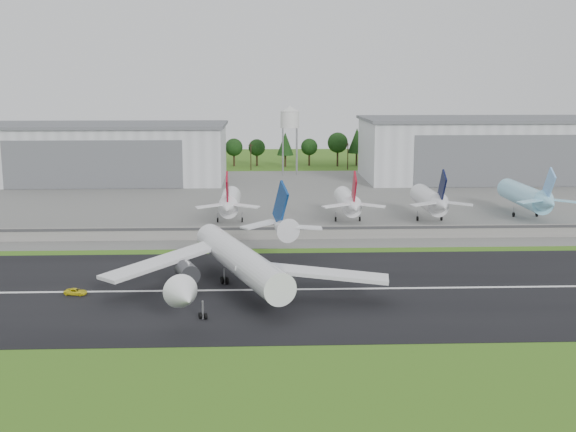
{
  "coord_description": "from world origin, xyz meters",
  "views": [
    {
      "loc": [
        -17.81,
        -125.2,
        40.33
      ],
      "look_at": [
        -11.4,
        40.0,
        9.0
      ],
      "focal_mm": 45.0,
      "sensor_mm": 36.0,
      "label": 1
    }
  ],
  "objects_px": {
    "ground_vehicle": "(76,292)",
    "parked_jet_red_a": "(229,202)",
    "parked_jet_red_b": "(349,202)",
    "parked_jet_skyblue": "(528,197)",
    "parked_jet_navy": "(431,201)",
    "main_airliner": "(239,267)"
  },
  "relations": [
    {
      "from": "parked_jet_skyblue",
      "to": "parked_jet_red_b",
      "type": "bearing_deg",
      "value": -174.61
    },
    {
      "from": "main_airliner",
      "to": "parked_jet_red_b",
      "type": "distance_m",
      "value": 73.08
    },
    {
      "from": "ground_vehicle",
      "to": "parked_jet_skyblue",
      "type": "distance_m",
      "value": 135.83
    },
    {
      "from": "main_airliner",
      "to": "parked_jet_red_a",
      "type": "xyz_separation_m",
      "value": [
        -4.59,
        66.96,
        1.19
      ]
    },
    {
      "from": "parked_jet_skyblue",
      "to": "parked_jet_red_a",
      "type": "bearing_deg",
      "value": -176.7
    },
    {
      "from": "parked_jet_navy",
      "to": "ground_vehicle",
      "type": "bearing_deg",
      "value": -140.86
    },
    {
      "from": "ground_vehicle",
      "to": "parked_jet_red_a",
      "type": "distance_m",
      "value": 73.55
    },
    {
      "from": "main_airliner",
      "to": "ground_vehicle",
      "type": "relative_size",
      "value": 13.29
    },
    {
      "from": "ground_vehicle",
      "to": "parked_jet_navy",
      "type": "distance_m",
      "value": 108.6
    },
    {
      "from": "parked_jet_red_a",
      "to": "parked_jet_navy",
      "type": "bearing_deg",
      "value": 0.03
    },
    {
      "from": "parked_jet_red_a",
      "to": "ground_vehicle",
      "type": "bearing_deg",
      "value": -111.12
    },
    {
      "from": "parked_jet_navy",
      "to": "parked_jet_red_a",
      "type": "bearing_deg",
      "value": -179.97
    },
    {
      "from": "main_airliner",
      "to": "parked_jet_skyblue",
      "type": "distance_m",
      "value": 109.95
    },
    {
      "from": "ground_vehicle",
      "to": "main_airliner",
      "type": "bearing_deg",
      "value": -76.58
    },
    {
      "from": "main_airliner",
      "to": "parked_jet_red_a",
      "type": "distance_m",
      "value": 67.13
    },
    {
      "from": "main_airliner",
      "to": "parked_jet_skyblue",
      "type": "relative_size",
      "value": 1.54
    },
    {
      "from": "ground_vehicle",
      "to": "parked_jet_navy",
      "type": "height_order",
      "value": "parked_jet_navy"
    },
    {
      "from": "parked_jet_red_a",
      "to": "parked_jet_navy",
      "type": "distance_m",
      "value": 57.69
    },
    {
      "from": "main_airliner",
      "to": "ground_vehicle",
      "type": "xyz_separation_m",
      "value": [
        -31.02,
        -1.47,
        -4.19
      ]
    },
    {
      "from": "ground_vehicle",
      "to": "parked_jet_navy",
      "type": "relative_size",
      "value": 0.14
    },
    {
      "from": "parked_jet_red_b",
      "to": "parked_jet_skyblue",
      "type": "height_order",
      "value": "parked_jet_skyblue"
    },
    {
      "from": "main_airliner",
      "to": "ground_vehicle",
      "type": "distance_m",
      "value": 31.34
    }
  ]
}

